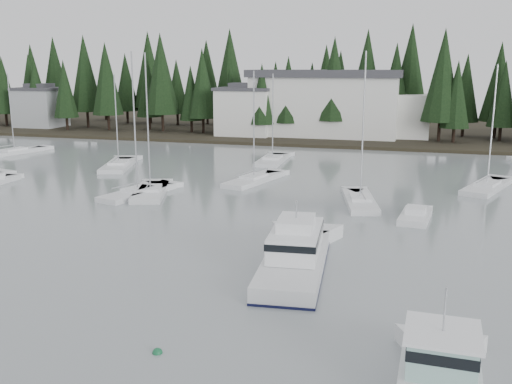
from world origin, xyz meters
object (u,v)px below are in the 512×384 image
house_west (246,110)px  sailboat_4 (138,194)px  cabin_cruiser_center (295,258)px  sailboat_2 (254,181)px  sailboat_13 (151,194)px  sailboat_11 (119,167)px  sailboat_9 (15,153)px  harbor_inn (337,104)px  sailboat_1 (360,203)px  sailboat_3 (272,161)px  runabout_1 (415,218)px  house_far_west (41,106)px  sailboat_8 (487,188)px

house_west → sailboat_4: size_ratio=0.69×
cabin_cruiser_center → sailboat_2: 26.73m
sailboat_13 → sailboat_2: bearing=-61.3°
sailboat_11 → sailboat_13: 16.46m
sailboat_4 → cabin_cruiser_center: bearing=-115.1°
cabin_cruiser_center → sailboat_9: bearing=48.6°
sailboat_2 → harbor_inn: bearing=9.7°
house_west → sailboat_1: 49.40m
sailboat_3 → runabout_1: 29.95m
cabin_cruiser_center → sailboat_11: sailboat_11 is taller
harbor_inn → runabout_1: 52.44m
house_far_west → sailboat_9: bearing=-60.2°
sailboat_1 → sailboat_4: (-20.70, -2.30, -0.00)m
sailboat_8 → house_far_west: bearing=86.5°
sailboat_8 → runabout_1: bearing=175.1°
sailboat_3 → sailboat_2: bearing=-176.6°
cabin_cruiser_center → sailboat_3: 39.50m
house_far_west → runabout_1: house_far_west is taller
cabin_cruiser_center → sailboat_2: size_ratio=0.95×
sailboat_8 → sailboat_13: bearing=131.2°
sailboat_9 → sailboat_13: size_ratio=0.84×
house_west → sailboat_11: 32.90m
sailboat_13 → runabout_1: 24.59m
sailboat_8 → sailboat_11: bearing=109.3°
house_far_west → sailboat_11: 49.52m
harbor_inn → sailboat_13: 49.47m
sailboat_4 → runabout_1: bearing=-79.0°
harbor_inn → runabout_1: bearing=-74.7°
sailboat_4 → runabout_1: size_ratio=2.52×
house_west → cabin_cruiser_center: size_ratio=0.83×
cabin_cruiser_center → sailboat_1: bearing=-11.8°
sailboat_4 → sailboat_9: sailboat_4 is taller
sailboat_1 → sailboat_11: size_ratio=1.19×
sailboat_2 → sailboat_4: 12.73m
sailboat_1 → sailboat_4: bearing=83.8°
house_west → sailboat_4: bearing=-85.9°
house_west → sailboat_2: sailboat_2 is taller
cabin_cruiser_center → sailboat_1: 18.07m
house_far_west → cabin_cruiser_center: bearing=-44.5°
sailboat_2 → runabout_1: size_ratio=2.20×
house_far_west → runabout_1: 86.16m
house_west → harbor_inn: 15.45m
sailboat_3 → sailboat_4: 23.44m
cabin_cruiser_center → sailboat_4: (-18.71, 15.65, -0.64)m
house_far_west → sailboat_3: sailboat_3 is taller
harbor_inn → sailboat_1: sailboat_1 is taller
cabin_cruiser_center → sailboat_4: bearing=44.6°
sailboat_13 → runabout_1: sailboat_13 is taller
cabin_cruiser_center → sailboat_2: sailboat_2 is taller
sailboat_9 → house_far_west: bearing=44.3°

